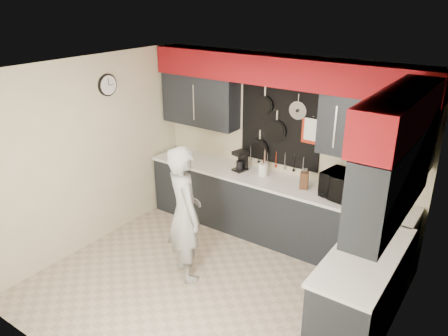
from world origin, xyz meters
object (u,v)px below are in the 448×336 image
Objects in this scene: microwave at (347,187)px; person at (185,214)px; knife_block at (304,180)px; utensil_crock at (263,169)px; coffee_maker at (241,160)px.

person is at bearing -127.21° from microwave.
knife_block is 1.66m from person.
person is (-0.24, -1.46, -0.14)m from utensil_crock.
coffee_maker is (-1.03, 0.07, 0.04)m from knife_block.
knife_block is at bearing 10.24° from coffee_maker.
utensil_crock is at bearing -173.45° from microwave.
person reaches higher than microwave.
coffee_maker is 1.46m from person.
microwave is 3.46× the size of utensil_crock.
person reaches higher than utensil_crock.
knife_block is at bearing -6.97° from utensil_crock.
microwave is at bearing -106.17° from person.
utensil_crock is 1.48m from person.
person reaches higher than coffee_maker.
utensil_crock is (-1.25, 0.07, -0.08)m from microwave.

